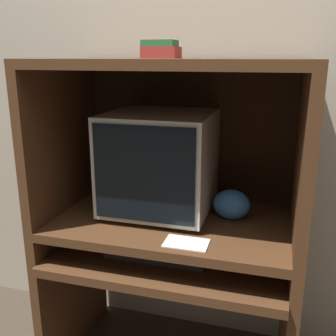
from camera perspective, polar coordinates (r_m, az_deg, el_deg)
The scene contains 10 objects.
wall_back at distance 1.88m, azimuth 3.80°, elevation 12.88°, with size 6.00×0.06×2.60m.
desk_base at distance 1.79m, azimuth 0.41°, elevation -17.80°, with size 1.03×0.63×0.61m.
desk_monitor_shelf at distance 1.67m, azimuth 0.76°, elevation -8.14°, with size 1.03×0.61×0.13m.
hutch_upper at distance 1.57m, azimuth 1.16°, elevation 7.76°, with size 1.03×0.61×0.64m.
crt_monitor at distance 1.66m, azimuth -1.17°, elevation 0.93°, with size 0.43×0.43×0.43m.
keyboard at distance 1.63m, azimuth -1.63°, elevation -12.44°, with size 0.40×0.13×0.03m.
mouse at distance 1.57m, azimuth 8.29°, elevation -13.56°, with size 0.07×0.05×0.03m.
snack_bag at distance 1.65m, azimuth 9.22°, elevation -5.25°, with size 0.15×0.11×0.12m.
book_stack at distance 1.52m, azimuth -1.05°, elevation 16.80°, with size 0.13×0.10×0.07m.
paper_card at distance 1.44m, azimuth 2.68°, elevation -10.82°, with size 0.16×0.10×0.00m.
Camera 1 is at (0.40, -1.17, 1.40)m, focal length 42.00 mm.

